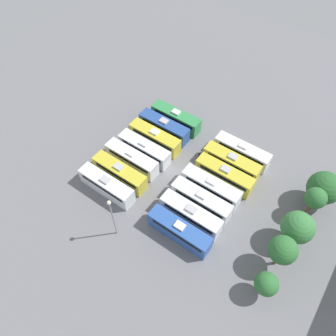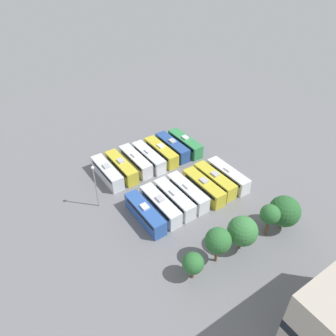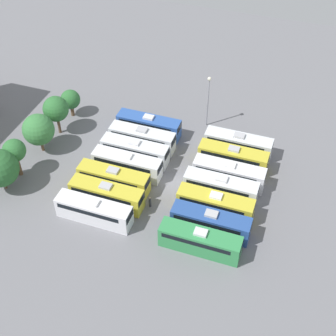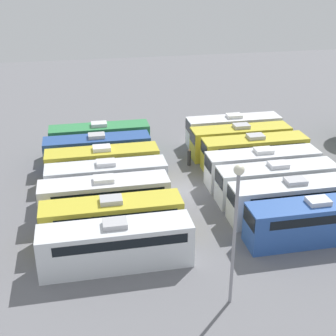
# 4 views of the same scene
# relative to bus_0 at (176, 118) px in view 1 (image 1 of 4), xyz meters

# --- Properties ---
(ground_plane) EXTENTS (116.94, 116.94, 0.00)m
(ground_plane) POSITION_rel_bus_0_xyz_m (9.88, 6.97, -1.71)
(ground_plane) COLOR slate
(bus_0) EXTENTS (2.53, 10.29, 3.46)m
(bus_0) POSITION_rel_bus_0_xyz_m (0.00, 0.00, 0.00)
(bus_0) COLOR #338C4C
(bus_0) RESTS_ON ground_plane
(bus_1) EXTENTS (2.53, 10.29, 3.46)m
(bus_1) POSITION_rel_bus_0_xyz_m (3.32, -0.45, 0.00)
(bus_1) COLOR #284C93
(bus_1) RESTS_ON ground_plane
(bus_2) EXTENTS (2.53, 10.29, 3.46)m
(bus_2) POSITION_rel_bus_0_xyz_m (6.57, -0.19, 0.00)
(bus_2) COLOR gold
(bus_2) RESTS_ON ground_plane
(bus_3) EXTENTS (2.53, 10.29, 3.46)m
(bus_3) POSITION_rel_bus_0_xyz_m (9.92, -0.07, 0.00)
(bus_3) COLOR silver
(bus_3) RESTS_ON ground_plane
(bus_4) EXTENTS (2.53, 10.29, 3.46)m
(bus_4) POSITION_rel_bus_0_xyz_m (12.99, -0.47, 0.00)
(bus_4) COLOR silver
(bus_4) RESTS_ON ground_plane
(bus_5) EXTENTS (2.53, 10.29, 3.46)m
(bus_5) POSITION_rel_bus_0_xyz_m (16.53, -0.21, 0.00)
(bus_5) COLOR gold
(bus_5) RESTS_ON ground_plane
(bus_6) EXTENTS (2.53, 10.29, 3.46)m
(bus_6) POSITION_rel_bus_0_xyz_m (19.82, -0.25, 0.00)
(bus_6) COLOR silver
(bus_6) RESTS_ON ground_plane
(bus_7) EXTENTS (2.53, 10.29, 3.46)m
(bus_7) POSITION_rel_bus_0_xyz_m (0.15, 14.58, 0.00)
(bus_7) COLOR silver
(bus_7) RESTS_ON ground_plane
(bus_8) EXTENTS (2.53, 10.29, 3.46)m
(bus_8) POSITION_rel_bus_0_xyz_m (3.42, 14.25, 0.00)
(bus_8) COLOR gold
(bus_8) RESTS_ON ground_plane
(bus_9) EXTENTS (2.53, 10.29, 3.46)m
(bus_9) POSITION_rel_bus_0_xyz_m (6.53, 14.60, 0.00)
(bus_9) COLOR gold
(bus_9) RESTS_ON ground_plane
(bus_10) EXTENTS (2.53, 10.29, 3.46)m
(bus_10) POSITION_rel_bus_0_xyz_m (9.99, 14.02, 0.00)
(bus_10) COLOR silver
(bus_10) RESTS_ON ground_plane
(bus_11) EXTENTS (2.53, 10.29, 3.46)m
(bus_11) POSITION_rel_bus_0_xyz_m (13.13, 14.07, 0.00)
(bus_11) COLOR silver
(bus_11) RESTS_ON ground_plane
(bus_12) EXTENTS (2.53, 10.29, 3.46)m
(bus_12) POSITION_rel_bus_0_xyz_m (16.28, 14.12, 0.00)
(bus_12) COLOR silver
(bus_12) RESTS_ON ground_plane
(bus_13) EXTENTS (2.53, 10.29, 3.46)m
(bus_13) POSITION_rel_bus_0_xyz_m (19.61, 14.31, 0.00)
(bus_13) COLOR #2D56A8
(bus_13) RESTS_ON ground_plane
(worker_person) EXTENTS (0.36, 0.36, 1.75)m
(worker_person) POSITION_rel_bus_0_xyz_m (4.76, 8.45, -0.89)
(worker_person) COLOR #333338
(worker_person) RESTS_ON ground_plane
(light_pole) EXTENTS (0.60, 0.60, 9.20)m
(light_pole) POSITION_rel_bus_0_xyz_m (24.85, 6.13, 4.39)
(light_pole) COLOR gray
(light_pole) RESTS_ON ground_plane
(tree_0) EXTENTS (5.34, 5.34, 6.57)m
(tree_0) POSITION_rel_bus_0_xyz_m (1.21, 29.13, 2.19)
(tree_0) COLOR brown
(tree_0) RESTS_ON ground_plane
(tree_1) EXTENTS (3.33, 3.33, 6.31)m
(tree_1) POSITION_rel_bus_0_xyz_m (4.42, 28.69, 2.85)
(tree_1) COLOR brown
(tree_1) RESTS_ON ground_plane
(tree_2) EXTENTS (4.84, 4.84, 6.48)m
(tree_2) POSITION_rel_bus_0_xyz_m (10.29, 28.40, 2.34)
(tree_2) COLOR brown
(tree_2) RESTS_ON ground_plane
(tree_3) EXTENTS (4.06, 4.06, 6.70)m
(tree_3) POSITION_rel_bus_0_xyz_m (15.11, 28.04, 2.94)
(tree_3) COLOR brown
(tree_3) RESTS_ON ground_plane
(tree_4) EXTENTS (3.25, 3.25, 4.86)m
(tree_4) POSITION_rel_bus_0_xyz_m (19.96, 28.29, 1.48)
(tree_4) COLOR brown
(tree_4) RESTS_ON ground_plane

